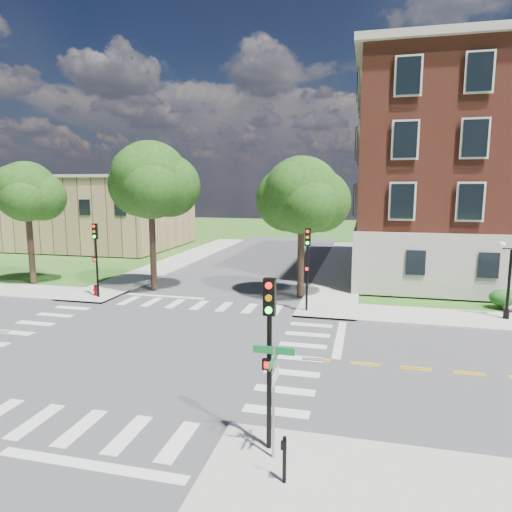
% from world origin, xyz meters
% --- Properties ---
extents(ground, '(160.00, 160.00, 0.00)m').
position_xyz_m(ground, '(0.00, 0.00, 0.00)').
color(ground, '#2B5718').
rests_on(ground, ground).
extents(road_ew, '(90.00, 12.00, 0.01)m').
position_xyz_m(road_ew, '(0.00, 0.00, 0.01)').
color(road_ew, '#3D3D3F').
rests_on(road_ew, ground).
extents(road_ns, '(12.00, 90.00, 0.01)m').
position_xyz_m(road_ns, '(0.00, 0.00, 0.01)').
color(road_ns, '#3D3D3F').
rests_on(road_ns, ground).
extents(sidewalk_ne, '(34.00, 34.00, 0.12)m').
position_xyz_m(sidewalk_ne, '(15.38, 15.38, 0.06)').
color(sidewalk_ne, '#9E9B93').
rests_on(sidewalk_ne, ground).
extents(sidewalk_nw, '(34.00, 34.00, 0.12)m').
position_xyz_m(sidewalk_nw, '(-15.38, 15.38, 0.06)').
color(sidewalk_nw, '#9E9B93').
rests_on(sidewalk_nw, ground).
extents(crosswalk_east, '(2.20, 10.20, 0.02)m').
position_xyz_m(crosswalk_east, '(7.20, 0.00, 0.00)').
color(crosswalk_east, silver).
rests_on(crosswalk_east, ground).
extents(stop_bar_east, '(0.40, 5.50, 0.00)m').
position_xyz_m(stop_bar_east, '(8.80, 3.00, 0.00)').
color(stop_bar_east, silver).
rests_on(stop_bar_east, ground).
extents(secondary_building, '(20.40, 15.40, 8.30)m').
position_xyz_m(secondary_building, '(-22.00, 30.00, 4.28)').
color(secondary_building, '#927650').
rests_on(secondary_building, ground).
extents(tree_b, '(4.34, 4.34, 8.94)m').
position_xyz_m(tree_b, '(-14.19, 9.96, 6.84)').
color(tree_b, '#2E2117').
rests_on(tree_b, ground).
extents(tree_c, '(5.29, 5.29, 10.20)m').
position_xyz_m(tree_c, '(-4.51, 10.24, 7.64)').
color(tree_c, '#2E2117').
rests_on(tree_c, ground).
extents(tree_d, '(4.94, 4.94, 9.06)m').
position_xyz_m(tree_d, '(5.78, 10.52, 6.68)').
color(tree_d, '#2E2117').
rests_on(tree_d, ground).
extents(traffic_signal_se, '(0.33, 0.36, 4.80)m').
position_xyz_m(traffic_signal_se, '(7.44, -7.05, 3.19)').
color(traffic_signal_se, black).
rests_on(traffic_signal_se, ground).
extents(traffic_signal_ne, '(0.37, 0.42, 4.80)m').
position_xyz_m(traffic_signal_ne, '(6.62, 7.22, 3.19)').
color(traffic_signal_ne, black).
rests_on(traffic_signal_ne, ground).
extents(traffic_signal_nw, '(0.36, 0.41, 4.80)m').
position_xyz_m(traffic_signal_nw, '(-7.00, 7.23, 3.19)').
color(traffic_signal_nw, black).
rests_on(traffic_signal_nw, ground).
extents(twin_lamp_west, '(1.36, 0.36, 4.23)m').
position_xyz_m(twin_lamp_west, '(17.45, 8.18, 2.52)').
color(twin_lamp_west, black).
rests_on(twin_lamp_west, ground).
extents(street_sign_pole, '(1.10, 1.10, 3.10)m').
position_xyz_m(street_sign_pole, '(7.66, -7.47, 2.31)').
color(street_sign_pole, gray).
rests_on(street_sign_pole, ground).
extents(push_button_post, '(0.14, 0.21, 1.20)m').
position_xyz_m(push_button_post, '(8.12, -8.44, 0.80)').
color(push_button_post, black).
rests_on(push_button_post, ground).
extents(fire_hydrant, '(0.35, 0.35, 0.75)m').
position_xyz_m(fire_hydrant, '(-7.38, 7.53, 0.46)').
color(fire_hydrant, maroon).
rests_on(fire_hydrant, ground).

